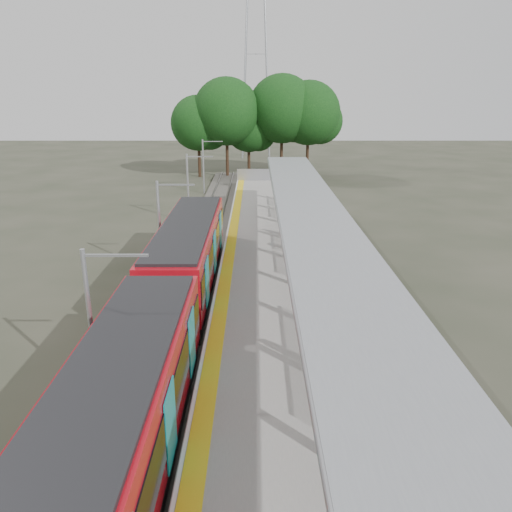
{
  "coord_description": "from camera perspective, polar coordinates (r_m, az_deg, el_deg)",
  "views": [
    {
      "loc": [
        -1.04,
        -7.38,
        9.95
      ],
      "look_at": [
        -1.02,
        15.68,
        2.3
      ],
      "focal_mm": 35.0,
      "sensor_mm": 36.0,
      "label": 1
    }
  ],
  "objects": [
    {
      "name": "canopy",
      "position": [
        24.4,
        6.2,
        4.61
      ],
      "size": [
        3.27,
        38.0,
        3.66
      ],
      "color": "#9EA0A5",
      "rests_on": "platform"
    },
    {
      "name": "end_fence",
      "position": [
        53.0,
        1.1,
        9.28
      ],
      "size": [
        6.0,
        0.1,
        1.2
      ],
      "primitive_type": "cube",
      "color": "#9EA0A5",
      "rests_on": "platform"
    },
    {
      "name": "trackbed",
      "position": [
        29.3,
        -6.82,
        -1.39
      ],
      "size": [
        3.0,
        70.0,
        0.24
      ],
      "primitive_type": "cube",
      "color": "#59544C",
      "rests_on": "ground"
    },
    {
      "name": "platform",
      "position": [
        28.99,
        2.02,
        -0.69
      ],
      "size": [
        6.0,
        50.0,
        1.0
      ],
      "primitive_type": "cube",
      "color": "gray",
      "rests_on": "ground"
    },
    {
      "name": "litter_bin",
      "position": [
        29.51,
        3.91,
        1.61
      ],
      "size": [
        0.61,
        0.61,
        0.95
      ],
      "primitive_type": "cylinder",
      "rotation": [
        0.0,
        0.0,
        -0.41
      ],
      "color": "#9EA0A5",
      "rests_on": "platform"
    },
    {
      "name": "tree_cluster",
      "position": [
        61.29,
        0.37,
        15.87
      ],
      "size": [
        20.12,
        9.18,
        11.96
      ],
      "color": "#382316",
      "rests_on": "ground"
    },
    {
      "name": "info_pillar_far",
      "position": [
        31.59,
        5.04,
        3.43
      ],
      "size": [
        0.44,
        0.44,
        1.97
      ],
      "rotation": [
        0.0,
        0.0,
        -0.2
      ],
      "color": "beige",
      "rests_on": "platform"
    },
    {
      "name": "tactile_strip",
      "position": [
        28.84,
        -3.04,
        0.27
      ],
      "size": [
        0.6,
        50.0,
        0.02
      ],
      "primitive_type": "cube",
      "color": "yellow",
      "rests_on": "platform"
    },
    {
      "name": "bench_mid",
      "position": [
        22.0,
        9.55,
        -4.48
      ],
      "size": [
        0.65,
        1.47,
        0.97
      ],
      "rotation": [
        0.0,
        0.0,
        0.16
      ],
      "color": "#111053",
      "rests_on": "platform"
    },
    {
      "name": "train",
      "position": [
        19.43,
        -10.36,
        -5.96
      ],
      "size": [
        2.74,
        27.6,
        3.62
      ],
      "color": "black",
      "rests_on": "ground"
    },
    {
      "name": "info_pillar_near",
      "position": [
        17.05,
        7.73,
        -10.5
      ],
      "size": [
        0.4,
        0.4,
        1.79
      ],
      "rotation": [
        0.0,
        0.0,
        0.02
      ],
      "color": "beige",
      "rests_on": "platform"
    },
    {
      "name": "bench_far",
      "position": [
        32.44,
        6.13,
        3.33
      ],
      "size": [
        0.9,
        1.74,
        1.14
      ],
      "rotation": [
        0.0,
        0.0,
        -0.24
      ],
      "color": "#111053",
      "rests_on": "platform"
    },
    {
      "name": "bench_near",
      "position": [
        16.32,
        12.95,
        -12.96
      ],
      "size": [
        0.74,
        1.7,
        1.13
      ],
      "rotation": [
        0.0,
        0.0,
        0.15
      ],
      "color": "#111053",
      "rests_on": "platform"
    },
    {
      "name": "catenary_masts",
      "position": [
        27.79,
        -10.79,
        3.35
      ],
      "size": [
        2.08,
        48.16,
        5.4
      ],
      "color": "#9EA0A5",
      "rests_on": "ground"
    },
    {
      "name": "pylon",
      "position": [
        80.89,
        -0.01,
        24.77
      ],
      "size": [
        8.0,
        4.0,
        38.0
      ],
      "primitive_type": null,
      "color": "#9EA0A5",
      "rests_on": "ground"
    }
  ]
}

